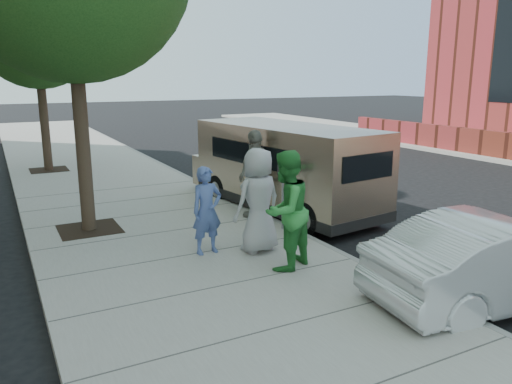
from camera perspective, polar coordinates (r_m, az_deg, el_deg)
ground at (r=9.39m, az=-1.79°, el=-7.03°), size 120.00×120.00×0.00m
sidewalk at (r=9.00m, az=-7.56°, el=-7.55°), size 5.00×60.00×0.15m
curb_face at (r=10.05m, az=5.63°, el=-5.28°), size 0.12×60.00×0.16m
tree_far at (r=18.08m, az=-23.79°, el=17.27°), size 3.92×3.80×6.49m
parking_meter at (r=10.13m, az=3.12°, el=1.12°), size 0.30×0.19×1.36m
van at (r=12.11m, az=3.12°, el=3.00°), size 2.59×5.85×2.10m
sedan at (r=8.01m, az=26.19°, el=-6.99°), size 4.14×1.82×1.32m
person_officer at (r=8.80m, az=-5.63°, el=-2.11°), size 0.60×0.42×1.56m
person_green_shirt at (r=8.03m, az=3.41°, el=-2.13°), size 1.17×1.07×1.95m
person_gray_shirt at (r=8.81m, az=0.28°, el=-0.98°), size 1.00×0.73×1.87m
person_striped_polo at (r=11.03m, az=0.00°, el=2.10°), size 1.24×0.94×1.95m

